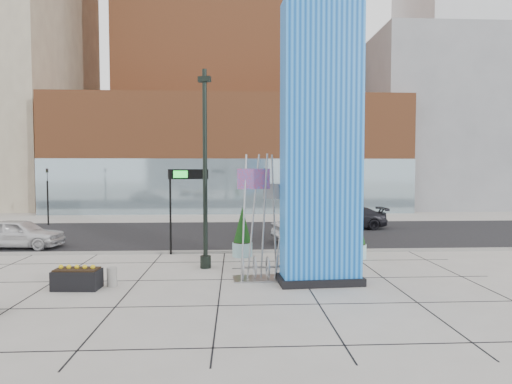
{
  "coord_description": "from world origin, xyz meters",
  "views": [
    {
      "loc": [
        1.51,
        -16.45,
        4.01
      ],
      "look_at": [
        2.42,
        2.0,
        3.05
      ],
      "focal_mm": 30.0,
      "sensor_mm": 36.0,
      "label": 1
    }
  ],
  "objects_px": {
    "overhead_street_sign": "(185,181)",
    "blue_pylon": "(321,150)",
    "car_silver_mid": "(314,229)",
    "lamp_post": "(205,188)",
    "public_art_sculpture": "(262,247)",
    "car_white_west": "(19,234)",
    "concrete_bollard": "(112,277)"
  },
  "relations": [
    {
      "from": "lamp_post",
      "to": "car_silver_mid",
      "type": "bearing_deg",
      "value": 46.86
    },
    {
      "from": "car_white_west",
      "to": "car_silver_mid",
      "type": "xyz_separation_m",
      "value": [
        15.36,
        1.03,
        0.0
      ]
    },
    {
      "from": "car_white_west",
      "to": "car_silver_mid",
      "type": "distance_m",
      "value": 15.39
    },
    {
      "from": "blue_pylon",
      "to": "concrete_bollard",
      "type": "distance_m",
      "value": 8.45
    },
    {
      "from": "car_silver_mid",
      "to": "overhead_street_sign",
      "type": "bearing_deg",
      "value": 100.94
    },
    {
      "from": "blue_pylon",
      "to": "car_silver_mid",
      "type": "relative_size",
      "value": 2.16
    },
    {
      "from": "lamp_post",
      "to": "car_white_west",
      "type": "xyz_separation_m",
      "value": [
        -9.81,
        4.89,
        -2.54
      ]
    },
    {
      "from": "concrete_bollard",
      "to": "public_art_sculpture",
      "type": "bearing_deg",
      "value": 7.67
    },
    {
      "from": "blue_pylon",
      "to": "car_white_west",
      "type": "relative_size",
      "value": 2.23
    },
    {
      "from": "concrete_bollard",
      "to": "overhead_street_sign",
      "type": "xyz_separation_m",
      "value": [
        1.88,
        5.5,
        3.13
      ]
    },
    {
      "from": "blue_pylon",
      "to": "overhead_street_sign",
      "type": "height_order",
      "value": "blue_pylon"
    },
    {
      "from": "lamp_post",
      "to": "concrete_bollard",
      "type": "bearing_deg",
      "value": -139.25
    },
    {
      "from": "car_white_west",
      "to": "concrete_bollard",
      "type": "bearing_deg",
      "value": -132.94
    },
    {
      "from": "lamp_post",
      "to": "overhead_street_sign",
      "type": "distance_m",
      "value": 3.12
    },
    {
      "from": "lamp_post",
      "to": "public_art_sculpture",
      "type": "distance_m",
      "value": 3.56
    },
    {
      "from": "lamp_post",
      "to": "car_white_west",
      "type": "height_order",
      "value": "lamp_post"
    },
    {
      "from": "public_art_sculpture",
      "to": "car_white_west",
      "type": "bearing_deg",
      "value": 146.92
    },
    {
      "from": "car_white_west",
      "to": "blue_pylon",
      "type": "bearing_deg",
      "value": -113.16
    },
    {
      "from": "lamp_post",
      "to": "public_art_sculpture",
      "type": "xyz_separation_m",
      "value": [
        2.17,
        -1.91,
        -2.08
      ]
    },
    {
      "from": "concrete_bollard",
      "to": "blue_pylon",
      "type": "bearing_deg",
      "value": 0.15
    },
    {
      "from": "public_art_sculpture",
      "to": "lamp_post",
      "type": "bearing_deg",
      "value": 135.2
    },
    {
      "from": "car_white_west",
      "to": "public_art_sculpture",
      "type": "bearing_deg",
      "value": -114.63
    },
    {
      "from": "blue_pylon",
      "to": "lamp_post",
      "type": "relative_size",
      "value": 1.21
    },
    {
      "from": "lamp_post",
      "to": "concrete_bollard",
      "type": "relative_size",
      "value": 12.16
    },
    {
      "from": "overhead_street_sign",
      "to": "blue_pylon",
      "type": "bearing_deg",
      "value": -59.31
    },
    {
      "from": "concrete_bollard",
      "to": "car_white_west",
      "type": "bearing_deg",
      "value": 132.09
    },
    {
      "from": "concrete_bollard",
      "to": "overhead_street_sign",
      "type": "distance_m",
      "value": 6.6
    },
    {
      "from": "lamp_post",
      "to": "overhead_street_sign",
      "type": "xyz_separation_m",
      "value": [
        -1.15,
        2.89,
        0.18
      ]
    },
    {
      "from": "blue_pylon",
      "to": "lamp_post",
      "type": "height_order",
      "value": "blue_pylon"
    },
    {
      "from": "blue_pylon",
      "to": "overhead_street_sign",
      "type": "distance_m",
      "value": 7.76
    },
    {
      "from": "car_silver_mid",
      "to": "car_white_west",
      "type": "bearing_deg",
      "value": 80.44
    },
    {
      "from": "lamp_post",
      "to": "overhead_street_sign",
      "type": "height_order",
      "value": "lamp_post"
    }
  ]
}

